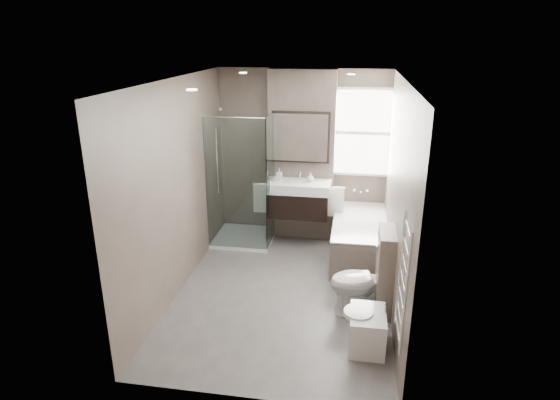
% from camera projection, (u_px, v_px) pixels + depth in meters
% --- Properties ---
extents(room, '(2.70, 3.90, 2.70)m').
position_uv_depth(room, '(284.00, 193.00, 5.50)').
color(room, '#595552').
rests_on(room, ground).
extents(vanity_pier, '(1.00, 0.25, 2.60)m').
position_uv_depth(vanity_pier, '(302.00, 156.00, 7.16)').
color(vanity_pier, '#60554B').
rests_on(vanity_pier, ground).
extents(vanity, '(0.95, 0.47, 0.66)m').
position_uv_depth(vanity, '(298.00, 198.00, 7.02)').
color(vanity, black).
rests_on(vanity, vanity_pier).
extents(mirror_cabinet, '(0.86, 0.08, 0.76)m').
position_uv_depth(mirror_cabinet, '(301.00, 137.00, 6.89)').
color(mirror_cabinet, black).
rests_on(mirror_cabinet, vanity_pier).
extents(towel_left, '(0.24, 0.06, 0.44)m').
position_uv_depth(towel_left, '(262.00, 198.00, 7.09)').
color(towel_left, silver).
rests_on(towel_left, vanity_pier).
extents(towel_right, '(0.24, 0.06, 0.44)m').
position_uv_depth(towel_right, '(336.00, 202.00, 6.92)').
color(towel_right, silver).
rests_on(towel_right, vanity_pier).
extents(shower_enclosure, '(0.90, 0.90, 2.00)m').
position_uv_depth(shower_enclosure, '(249.00, 213.00, 7.14)').
color(shower_enclosure, white).
rests_on(shower_enclosure, ground).
extents(bathtub, '(0.75, 1.60, 0.57)m').
position_uv_depth(bathtub, '(359.00, 237.00, 6.72)').
color(bathtub, '#60554B').
rests_on(bathtub, ground).
extents(window, '(0.98, 0.06, 1.33)m').
position_uv_depth(window, '(363.00, 133.00, 6.99)').
color(window, white).
rests_on(window, room).
extents(toilet, '(0.84, 0.63, 0.76)m').
position_uv_depth(toilet, '(363.00, 282.00, 5.37)').
color(toilet, white).
rests_on(toilet, ground).
extents(cistern_box, '(0.19, 0.55, 1.00)m').
position_uv_depth(cistern_box, '(385.00, 271.00, 5.36)').
color(cistern_box, '#60554B').
rests_on(cistern_box, ground).
extents(bidet, '(0.43, 0.50, 0.52)m').
position_uv_depth(bidet, '(367.00, 329.00, 4.79)').
color(bidet, white).
rests_on(bidet, ground).
extents(towel_radiator, '(0.03, 0.49, 1.10)m').
position_uv_depth(towel_radiator, '(403.00, 282.00, 3.89)').
color(towel_radiator, silver).
rests_on(towel_radiator, room).
extents(soap_bottle_a, '(0.08, 0.08, 0.18)m').
position_uv_depth(soap_bottle_a, '(279.00, 174.00, 6.98)').
color(soap_bottle_a, white).
rests_on(soap_bottle_a, vanity).
extents(soap_bottle_b, '(0.10, 0.10, 0.13)m').
position_uv_depth(soap_bottle_b, '(310.00, 177.00, 6.91)').
color(soap_bottle_b, white).
rests_on(soap_bottle_b, vanity).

